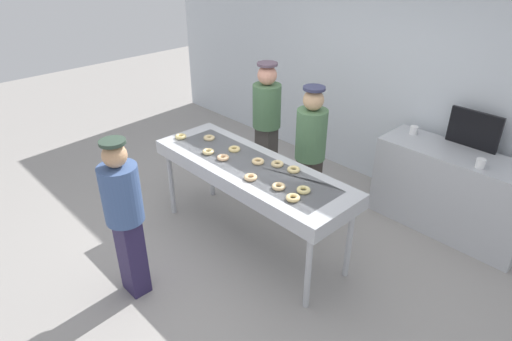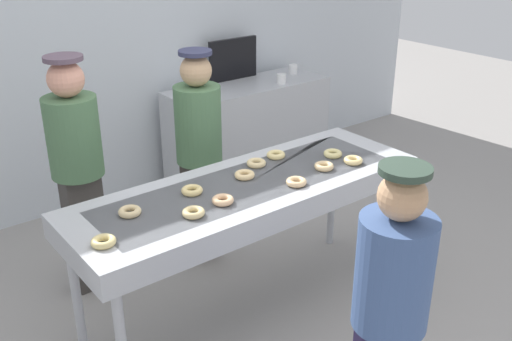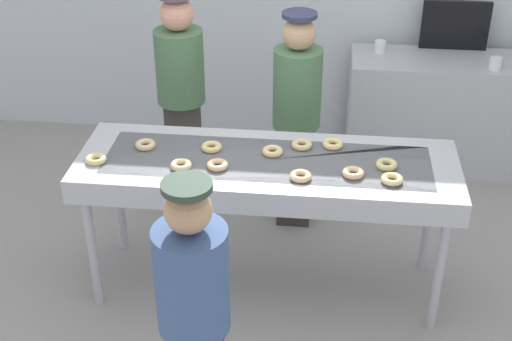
{
  "view_description": "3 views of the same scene",
  "coord_description": "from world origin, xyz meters",
  "px_view_note": "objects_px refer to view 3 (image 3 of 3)",
  "views": [
    {
      "loc": [
        2.83,
        -2.63,
        3.0
      ],
      "look_at": [
        0.09,
        -0.02,
        0.92
      ],
      "focal_mm": 30.76,
      "sensor_mm": 36.0,
      "label": 1
    },
    {
      "loc": [
        -1.96,
        -2.59,
        2.47
      ],
      "look_at": [
        0.04,
        -0.02,
        1.02
      ],
      "focal_mm": 41.21,
      "sensor_mm": 36.0,
      "label": 2
    },
    {
      "loc": [
        0.33,
        -3.7,
        3.06
      ],
      "look_at": [
        -0.05,
        -0.12,
        0.94
      ],
      "focal_mm": 50.14,
      "sensor_mm": 36.0,
      "label": 3
    }
  ],
  "objects_px": {
    "plain_donut_9": "(301,176)",
    "worker_assistant": "(181,90)",
    "plain_donut_4": "(387,164)",
    "paper_cup_1": "(495,63)",
    "plain_donut_0": "(272,151)",
    "plain_donut_2": "(333,144)",
    "plain_donut_6": "(96,159)",
    "plain_donut_8": "(392,179)",
    "plain_donut_11": "(212,147)",
    "customer_waiting": "(194,312)",
    "fryer_conveyor": "(267,171)",
    "menu_display": "(455,25)",
    "plain_donut_10": "(353,173)",
    "prep_counter": "(447,113)",
    "paper_cup_0": "(380,46)",
    "worker_baker": "(297,111)",
    "plain_donut_7": "(302,145)",
    "plain_donut_1": "(218,165)",
    "plain_donut_3": "(145,145)",
    "plain_donut_5": "(181,165)"
  },
  "relations": [
    {
      "from": "menu_display",
      "to": "paper_cup_1",
      "type": "bearing_deg",
      "value": -56.66
    },
    {
      "from": "plain_donut_4",
      "to": "plain_donut_11",
      "type": "height_order",
      "value": "same"
    },
    {
      "from": "plain_donut_2",
      "to": "menu_display",
      "type": "bearing_deg",
      "value": 62.24
    },
    {
      "from": "plain_donut_2",
      "to": "worker_assistant",
      "type": "xyz_separation_m",
      "value": [
        -1.1,
        0.72,
        -0.01
      ]
    },
    {
      "from": "fryer_conveyor",
      "to": "paper_cup_1",
      "type": "bearing_deg",
      "value": 44.8
    },
    {
      "from": "plain_donut_1",
      "to": "plain_donut_6",
      "type": "distance_m",
      "value": 0.73
    },
    {
      "from": "plain_donut_0",
      "to": "plain_donut_2",
      "type": "relative_size",
      "value": 1.0
    },
    {
      "from": "plain_donut_8",
      "to": "worker_baker",
      "type": "relative_size",
      "value": 0.08
    },
    {
      "from": "plain_donut_9",
      "to": "plain_donut_6",
      "type": "bearing_deg",
      "value": 176.97
    },
    {
      "from": "customer_waiting",
      "to": "menu_display",
      "type": "relative_size",
      "value": 2.88
    },
    {
      "from": "plain_donut_4",
      "to": "plain_donut_7",
      "type": "xyz_separation_m",
      "value": [
        -0.51,
        0.19,
        0.0
      ]
    },
    {
      "from": "paper_cup_1",
      "to": "customer_waiting",
      "type": "bearing_deg",
      "value": -122.16
    },
    {
      "from": "plain_donut_1",
      "to": "worker_assistant",
      "type": "distance_m",
      "value": 1.14
    },
    {
      "from": "plain_donut_0",
      "to": "plain_donut_8",
      "type": "xyz_separation_m",
      "value": [
        0.7,
        -0.25,
        0.0
      ]
    },
    {
      "from": "plain_donut_9",
      "to": "worker_assistant",
      "type": "bearing_deg",
      "value": 129.16
    },
    {
      "from": "plain_donut_2",
      "to": "plain_donut_7",
      "type": "relative_size",
      "value": 1.0
    },
    {
      "from": "plain_donut_3",
      "to": "plain_donut_7",
      "type": "bearing_deg",
      "value": 6.22
    },
    {
      "from": "plain_donut_11",
      "to": "customer_waiting",
      "type": "relative_size",
      "value": 0.08
    },
    {
      "from": "plain_donut_2",
      "to": "fryer_conveyor",
      "type": "bearing_deg",
      "value": -151.71
    },
    {
      "from": "plain_donut_6",
      "to": "worker_baker",
      "type": "bearing_deg",
      "value": 38.26
    },
    {
      "from": "plain_donut_6",
      "to": "plain_donut_8",
      "type": "relative_size",
      "value": 1.0
    },
    {
      "from": "plain_donut_1",
      "to": "paper_cup_1",
      "type": "distance_m",
      "value": 2.55
    },
    {
      "from": "paper_cup_0",
      "to": "paper_cup_1",
      "type": "bearing_deg",
      "value": -17.55
    },
    {
      "from": "plain_donut_3",
      "to": "plain_donut_5",
      "type": "relative_size",
      "value": 1.0
    },
    {
      "from": "plain_donut_1",
      "to": "paper_cup_1",
      "type": "bearing_deg",
      "value": 42.32
    },
    {
      "from": "plain_donut_8",
      "to": "plain_donut_4",
      "type": "bearing_deg",
      "value": 97.74
    },
    {
      "from": "fryer_conveyor",
      "to": "plain_donut_10",
      "type": "height_order",
      "value": "plain_donut_10"
    },
    {
      "from": "plain_donut_4",
      "to": "customer_waiting",
      "type": "height_order",
      "value": "customer_waiting"
    },
    {
      "from": "plain_donut_7",
      "to": "worker_assistant",
      "type": "relative_size",
      "value": 0.08
    },
    {
      "from": "plain_donut_9",
      "to": "worker_baker",
      "type": "xyz_separation_m",
      "value": [
        -0.08,
        0.96,
        -0.06
      ]
    },
    {
      "from": "prep_counter",
      "to": "plain_donut_1",
      "type": "bearing_deg",
      "value": -130.52
    },
    {
      "from": "plain_donut_6",
      "to": "plain_donut_4",
      "type": "bearing_deg",
      "value": 4.07
    },
    {
      "from": "worker_assistant",
      "to": "plain_donut_8",
      "type": "bearing_deg",
      "value": 141.47
    },
    {
      "from": "fryer_conveyor",
      "to": "menu_display",
      "type": "bearing_deg",
      "value": 56.38
    },
    {
      "from": "plain_donut_10",
      "to": "prep_counter",
      "type": "height_order",
      "value": "plain_donut_10"
    },
    {
      "from": "plain_donut_8",
      "to": "plain_donut_11",
      "type": "relative_size",
      "value": 1.0
    },
    {
      "from": "plain_donut_4",
      "to": "plain_donut_9",
      "type": "xyz_separation_m",
      "value": [
        -0.49,
        -0.19,
        0.0
      ]
    },
    {
      "from": "plain_donut_4",
      "to": "paper_cup_1",
      "type": "bearing_deg",
      "value": 60.72
    },
    {
      "from": "plain_donut_5",
      "to": "worker_assistant",
      "type": "bearing_deg",
      "value": 101.41
    },
    {
      "from": "plain_donut_7",
      "to": "customer_waiting",
      "type": "distance_m",
      "value": 1.53
    },
    {
      "from": "plain_donut_1",
      "to": "prep_counter",
      "type": "distance_m",
      "value": 2.53
    },
    {
      "from": "plain_donut_6",
      "to": "worker_assistant",
      "type": "relative_size",
      "value": 0.08
    },
    {
      "from": "plain_donut_10",
      "to": "plain_donut_9",
      "type": "bearing_deg",
      "value": -166.93
    },
    {
      "from": "plain_donut_8",
      "to": "customer_waiting",
      "type": "distance_m",
      "value": 1.46
    },
    {
      "from": "plain_donut_0",
      "to": "plain_donut_10",
      "type": "xyz_separation_m",
      "value": [
        0.48,
        -0.21,
        0.0
      ]
    },
    {
      "from": "customer_waiting",
      "to": "plain_donut_6",
      "type": "bearing_deg",
      "value": 139.93
    },
    {
      "from": "worker_baker",
      "to": "worker_assistant",
      "type": "xyz_separation_m",
      "value": [
        -0.84,
        0.17,
        0.05
      ]
    },
    {
      "from": "plain_donut_0",
      "to": "plain_donut_10",
      "type": "bearing_deg",
      "value": -23.07
    },
    {
      "from": "plain_donut_4",
      "to": "plain_donut_10",
      "type": "bearing_deg",
      "value": -149.07
    },
    {
      "from": "plain_donut_7",
      "to": "prep_counter",
      "type": "relative_size",
      "value": 0.08
    }
  ]
}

